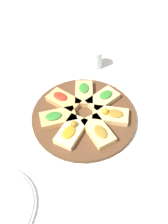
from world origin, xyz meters
The scene contains 11 objects.
ground_plane centered at (0.00, 0.00, 0.00)m, with size 3.00×3.00×0.00m, color silver.
serving_board centered at (0.00, 0.00, 0.01)m, with size 0.38×0.38×0.02m, color #51331E.
focaccia_slice_0 centered at (-0.06, -0.08, 0.03)m, with size 0.13×0.14×0.03m.
focaccia_slice_1 centered at (0.03, -0.09, 0.03)m, with size 0.10×0.14×0.03m.
focaccia_slice_2 centered at (0.09, -0.03, 0.03)m, with size 0.14×0.11×0.03m.
focaccia_slice_3 centered at (0.09, 0.04, 0.03)m, with size 0.14×0.12×0.04m.
focaccia_slice_4 centered at (0.01, 0.10, 0.03)m, with size 0.08×0.13×0.03m.
focaccia_slice_5 centered at (-0.07, 0.07, 0.03)m, with size 0.14×0.14×0.04m.
focaccia_slice_6 centered at (-0.10, -0.01, 0.03)m, with size 0.13×0.08×0.03m.
water_glass centered at (-0.22, -0.21, 0.04)m, with size 0.06×0.06×0.08m, color silver.
napkin_stack centered at (0.09, -0.38, 0.00)m, with size 0.15×0.12×0.01m, color white.
Camera 1 is at (0.31, 0.41, 0.63)m, focal length 35.00 mm.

